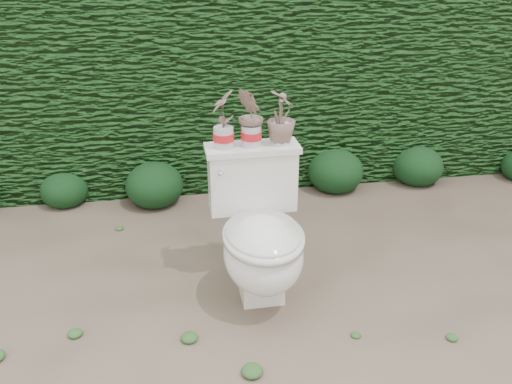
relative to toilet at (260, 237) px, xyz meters
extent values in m
plane|color=#816E59|center=(-0.16, 0.20, -0.36)|extent=(60.00, 60.00, 0.00)
cube|color=#23581D|center=(-0.16, 1.80, 0.44)|extent=(8.00, 1.00, 1.60)
cube|color=white|center=(0.00, 0.02, -0.26)|extent=(0.23, 0.30, 0.20)
ellipsoid|color=white|center=(0.00, -0.08, -0.06)|extent=(0.42, 0.52, 0.39)
cube|color=white|center=(-0.01, 0.24, 0.22)|extent=(0.47, 0.18, 0.34)
cube|color=white|center=(-0.01, 0.24, 0.40)|extent=(0.50, 0.20, 0.03)
cylinder|color=silver|center=(-0.19, 0.14, 0.32)|extent=(0.02, 0.06, 0.02)
sphere|color=silver|center=(-0.19, 0.11, 0.32)|extent=(0.03, 0.03, 0.03)
imported|color=#267A2C|center=(-0.16, 0.24, 0.57)|extent=(0.13, 0.17, 0.29)
imported|color=#267A2C|center=(-0.01, 0.24, 0.57)|extent=(0.13, 0.16, 0.30)
imported|color=#267A2C|center=(0.15, 0.24, 0.56)|extent=(0.16, 0.16, 0.27)
ellipsoid|color=#143B16|center=(-1.22, 1.31, -0.22)|extent=(0.34, 0.34, 0.27)
ellipsoid|color=#143B16|center=(-0.58, 1.22, -0.19)|extent=(0.42, 0.42, 0.33)
ellipsoid|color=#143B16|center=(0.15, 1.23, -0.21)|extent=(0.36, 0.36, 0.29)
ellipsoid|color=#143B16|center=(0.79, 1.25, -0.19)|extent=(0.42, 0.42, 0.34)
ellipsoid|color=#143B16|center=(1.47, 1.28, -0.20)|extent=(0.40, 0.40, 0.32)
camera|label=1|loc=(-0.41, -2.41, 1.43)|focal=38.00mm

